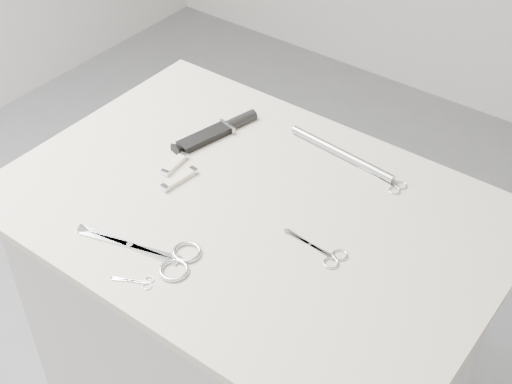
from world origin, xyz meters
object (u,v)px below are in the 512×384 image
Objects in this scene: embroidery_scissors_a at (325,253)px; embroidery_scissors_b at (389,183)px; plinth at (252,350)px; sheathed_knife at (221,130)px; pocket_knife_a at (179,179)px; large_shears at (162,255)px; metal_rail at (341,153)px; tiny_scissors at (138,282)px; pocket_knife_b at (175,164)px.

embroidery_scissors_a is 0.25m from embroidery_scissors_b.
plinth is 4.31× the size of sheathed_knife.
sheathed_knife is at bearing -162.23° from embroidery_scissors_b.
large_shears is at bearing -139.87° from pocket_knife_a.
tiny_scissors is at bearing -100.12° from metal_rail.
large_shears is at bearing -150.04° from pocket_knife_b.
sheathed_knife is 2.65× the size of pocket_knife_b.
plinth is 0.54m from sheathed_knife.
large_shears is 3.12× the size of pocket_knife_b.
pocket_knife_a is (0.04, -0.19, -0.00)m from sheathed_knife.
sheathed_knife is 0.78× the size of metal_rail.
embroidery_scissors_b is 0.54× the size of sheathed_knife.
sheathed_knife is at bearing 142.75° from plinth.
embroidery_scissors_a is 1.77× the size of tiny_scissors.
metal_rail reaches higher than embroidery_scissors_b.
large_shears is 0.30m from embroidery_scissors_a.
plinth is at bearing -113.48° from sheathed_knife.
large_shears is at bearing -102.82° from metal_rail.
large_shears reaches higher than embroidery_scissors_a.
embroidery_scissors_b is 1.42× the size of pocket_knife_b.
plinth is 0.50m from pocket_knife_a.
sheathed_knife is (-0.17, 0.44, 0.01)m from tiny_scissors.
sheathed_knife is at bearing 83.35° from tiny_scissors.
pocket_knife_a is (-0.13, 0.26, 0.00)m from tiny_scissors.
embroidery_scissors_a is at bearing -64.05° from metal_rail.
tiny_scissors is at bearing -145.20° from sheathed_knife.
tiny_scissors is 0.36× the size of sheathed_knife.
metal_rail is (0.27, 0.24, 0.00)m from pocket_knife_b.
plinth is at bearing -73.27° from pocket_knife_a.
pocket_knife_a reaches higher than large_shears.
embroidery_scissors_b is (0.19, 0.23, 0.47)m from plinth.
sheathed_knife reaches higher than embroidery_scissors_a.
embroidery_scissors_b is at bearing 48.65° from large_shears.
pocket_knife_b is at bearing -137.69° from metal_rail.
pocket_knife_a is at bearing -170.12° from plinth.
embroidery_scissors_b is at bearing -66.28° from sheathed_knife.
embroidery_scissors_a is 0.36m from pocket_knife_a.
large_shears reaches higher than plinth.
large_shears is 3.29× the size of tiny_scissors.
sheathed_knife is (-0.40, 0.18, 0.01)m from embroidery_scissors_a.
metal_rail is (-0.13, 0.02, 0.01)m from embroidery_scissors_b.
embroidery_scissors_b is at bearing -67.48° from pocket_knife_b.
pocket_knife_a is at bearing 109.78° from large_shears.
large_shears is 0.40m from sheathed_knife.
metal_rail is (-0.13, 0.27, 0.01)m from embroidery_scissors_a.
metal_rail is at bearing 52.21° from tiny_scissors.
large_shears reaches higher than tiny_scissors.
pocket_knife_a is at bearing -175.75° from embroidery_scissors_a.
pocket_knife_b is at bearing -142.61° from embroidery_scissors_b.
large_shears is 1.18× the size of sheathed_knife.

